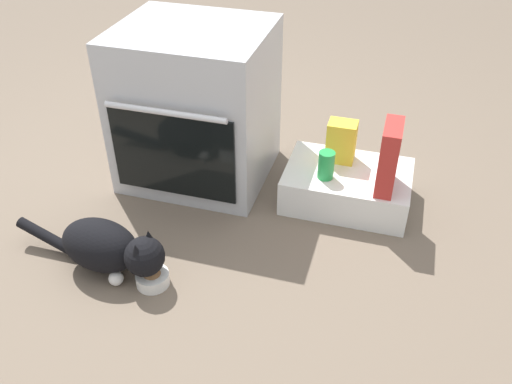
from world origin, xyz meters
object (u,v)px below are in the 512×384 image
object	(u,v)px
snack_bag	(341,141)
pantry_cabinet	(347,186)
soda_can	(326,165)
cat	(108,247)
oven	(196,106)
cereal_box	(389,157)
food_bowl	(153,278)

from	to	relation	value
snack_bag	pantry_cabinet	bearing A→B (deg)	-56.45
pantry_cabinet	soda_can	bearing A→B (deg)	-139.91
cat	soda_can	size ratio (longest dim) A/B	5.40
oven	cereal_box	bearing A→B (deg)	-7.54
food_bowl	soda_can	xyz separation A→B (m)	(0.50, 0.62, 0.19)
cereal_box	oven	bearing A→B (deg)	172.46
pantry_cabinet	cereal_box	distance (m)	0.28
soda_can	snack_bag	xyz separation A→B (m)	(0.03, 0.15, 0.03)
food_bowl	cereal_box	size ratio (longest dim) A/B	0.43
oven	cat	distance (m)	0.75
snack_bag	food_bowl	bearing A→B (deg)	-124.97
soda_can	oven	bearing A→B (deg)	169.52
food_bowl	cat	distance (m)	0.19
soda_can	cereal_box	distance (m)	0.25
pantry_cabinet	oven	bearing A→B (deg)	176.85
pantry_cabinet	snack_bag	xyz separation A→B (m)	(-0.05, 0.08, 0.17)
soda_can	snack_bag	bearing A→B (deg)	77.13
pantry_cabinet	food_bowl	world-z (taller)	pantry_cabinet
oven	food_bowl	xyz separation A→B (m)	(0.09, -0.73, -0.31)
pantry_cabinet	cereal_box	xyz separation A→B (m)	(0.15, -0.07, 0.22)
pantry_cabinet	cat	xyz separation A→B (m)	(-0.77, -0.67, 0.03)
food_bowl	oven	bearing A→B (deg)	97.41
cat	soda_can	world-z (taller)	soda_can
pantry_cabinet	food_bowl	size ratio (longest dim) A/B	4.34
oven	snack_bag	xyz separation A→B (m)	(0.63, 0.04, -0.10)
snack_bag	oven	bearing A→B (deg)	-176.30
cat	soda_can	distance (m)	0.91
food_bowl	snack_bag	bearing A→B (deg)	55.03
pantry_cabinet	food_bowl	xyz separation A→B (m)	(-0.59, -0.69, -0.05)
soda_can	snack_bag	size ratio (longest dim) A/B	0.67
cereal_box	pantry_cabinet	bearing A→B (deg)	154.43
oven	pantry_cabinet	bearing A→B (deg)	-3.15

